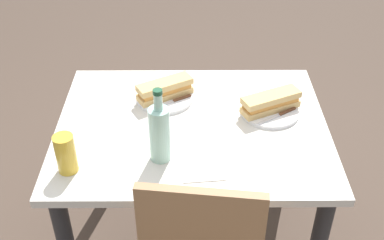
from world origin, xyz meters
name	(u,v)px	position (x,y,z in m)	size (l,w,h in m)	color
dining_table	(192,150)	(0.00, 0.00, 0.61)	(1.01, 0.79, 0.74)	beige
plate_near	(270,111)	(-0.30, -0.07, 0.75)	(0.23, 0.23, 0.01)	white
baguette_sandwich_near	(271,102)	(-0.30, -0.07, 0.79)	(0.24, 0.16, 0.07)	tan
knife_near	(280,115)	(-0.33, -0.03, 0.76)	(0.16, 0.11, 0.01)	silver
plate_far	(165,98)	(0.11, -0.17, 0.75)	(0.23, 0.23, 0.01)	white
baguette_sandwich_far	(165,89)	(0.11, -0.17, 0.79)	(0.23, 0.17, 0.07)	tan
knife_far	(174,101)	(0.07, -0.13, 0.76)	(0.16, 0.10, 0.01)	silver
water_bottle	(160,133)	(0.11, 0.19, 0.85)	(0.07, 0.07, 0.28)	#99C6B7
beer_glass	(66,154)	(0.41, 0.25, 0.81)	(0.07, 0.07, 0.14)	gold
paper_napkin	(202,167)	(-0.03, 0.24, 0.74)	(0.14, 0.14, 0.00)	white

